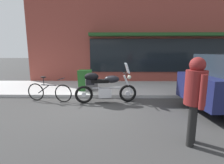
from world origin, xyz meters
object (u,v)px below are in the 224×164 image
object	(u,v)px
parked_bicycle	(49,92)
sandwich_board_sign	(85,81)
pedestrian_walking	(195,91)
touring_motorcycle	(102,86)

from	to	relation	value
parked_bicycle	sandwich_board_sign	distance (m)	1.59
pedestrian_walking	parked_bicycle	bearing A→B (deg)	144.05
parked_bicycle	sandwich_board_sign	size ratio (longest dim) A/B	1.90
sandwich_board_sign	touring_motorcycle	bearing A→B (deg)	-55.91
touring_motorcycle	parked_bicycle	world-z (taller)	touring_motorcycle
parked_bicycle	sandwich_board_sign	world-z (taller)	sandwich_board_sign
parked_bicycle	pedestrian_walking	distance (m)	4.80
touring_motorcycle	parked_bicycle	xyz separation A→B (m)	(-1.92, 0.10, -0.24)
parked_bicycle	sandwich_board_sign	xyz separation A→B (m)	(1.10, 1.12, 0.22)
touring_motorcycle	sandwich_board_sign	size ratio (longest dim) A/B	2.41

